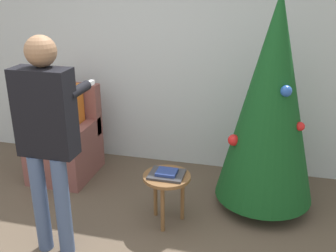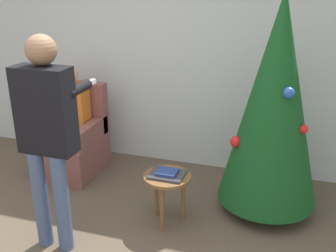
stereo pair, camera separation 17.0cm
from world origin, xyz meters
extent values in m
cube|color=silver|center=(0.00, 2.23, 1.35)|extent=(8.00, 0.06, 2.70)
cylinder|color=brown|center=(1.32, 1.46, 0.06)|extent=(0.10, 0.10, 0.12)
cone|color=#144C1E|center=(1.32, 1.46, 1.09)|extent=(0.92, 0.92, 1.93)
sphere|color=#2856B2|center=(1.43, 1.28, 1.23)|extent=(0.10, 0.10, 0.10)
sphere|color=red|center=(1.02, 1.32, 0.73)|extent=(0.11, 0.11, 0.11)
sphere|color=gold|center=(1.14, 1.69, 0.88)|extent=(0.06, 0.06, 0.06)
sphere|color=red|center=(1.58, 1.34, 0.90)|extent=(0.08, 0.08, 0.08)
cube|color=brown|center=(-0.86, 1.57, 0.21)|extent=(0.63, 0.72, 0.41)
cube|color=brown|center=(-0.86, 1.86, 0.71)|extent=(0.63, 0.14, 0.59)
cube|color=brown|center=(-1.11, 1.57, 0.51)|extent=(0.12, 0.65, 0.20)
cube|color=brown|center=(-0.60, 1.57, 0.51)|extent=(0.12, 0.65, 0.20)
cylinder|color=#475B84|center=(-0.96, 1.37, 0.21)|extent=(0.11, 0.11, 0.41)
cylinder|color=#475B84|center=(-0.76, 1.37, 0.21)|extent=(0.11, 0.11, 0.41)
cube|color=#475B84|center=(-0.86, 1.52, 0.47)|extent=(0.32, 0.40, 0.12)
cube|color=orange|center=(-0.86, 1.67, 0.78)|extent=(0.36, 0.20, 0.50)
sphere|color=tan|center=(-0.86, 1.67, 1.13)|extent=(0.20, 0.20, 0.20)
cylinder|color=#475B84|center=(-0.41, 0.36, 0.42)|extent=(0.12, 0.12, 0.84)
cylinder|color=#475B84|center=(-0.21, 0.36, 0.42)|extent=(0.12, 0.12, 0.84)
cube|color=black|center=(-0.31, 0.42, 1.18)|extent=(0.44, 0.20, 0.67)
sphere|color=#936B4C|center=(-0.31, 0.45, 1.63)|extent=(0.23, 0.23, 0.23)
cylinder|color=black|center=(-0.49, 0.61, 1.31)|extent=(0.08, 0.30, 0.08)
cylinder|color=black|center=(-0.12, 0.61, 1.31)|extent=(0.08, 0.30, 0.08)
cube|color=white|center=(-0.12, 0.80, 1.31)|extent=(0.04, 0.14, 0.04)
cylinder|color=brown|center=(0.48, 0.97, 0.46)|extent=(0.43, 0.43, 0.03)
cylinder|color=brown|center=(0.48, 0.82, 0.22)|extent=(0.04, 0.04, 0.45)
cylinder|color=brown|center=(0.61, 1.04, 0.22)|extent=(0.04, 0.04, 0.45)
cylinder|color=brown|center=(0.35, 1.04, 0.22)|extent=(0.04, 0.04, 0.45)
cube|color=#38383D|center=(0.48, 0.97, 0.49)|extent=(0.31, 0.25, 0.02)
cube|color=navy|center=(0.48, 0.97, 0.51)|extent=(0.18, 0.16, 0.02)
camera|label=1|loc=(1.25, -2.01, 2.13)|focal=42.00mm
camera|label=2|loc=(1.41, -1.97, 2.13)|focal=42.00mm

